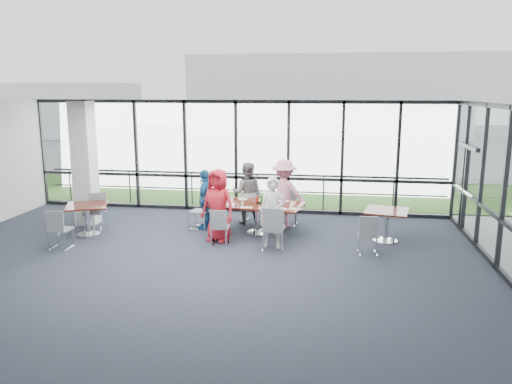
# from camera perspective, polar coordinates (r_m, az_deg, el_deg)

# --- Properties ---
(floor) EXTENTS (12.00, 10.00, 0.02)m
(floor) POSITION_cam_1_polar(r_m,az_deg,el_deg) (9.97, -7.77, -8.94)
(floor) COLOR #202631
(floor) RESTS_ON ground
(ceiling) EXTENTS (12.00, 10.00, 0.04)m
(ceiling) POSITION_cam_1_polar(r_m,az_deg,el_deg) (9.35, -8.32, 9.83)
(ceiling) COLOR white
(ceiling) RESTS_ON ground
(wall_front) EXTENTS (12.00, 0.10, 3.20)m
(wall_front) POSITION_cam_1_polar(r_m,az_deg,el_deg) (5.14, -24.51, -10.78)
(wall_front) COLOR silver
(wall_front) RESTS_ON ground
(curtain_wall_back) EXTENTS (12.00, 0.10, 3.20)m
(curtain_wall_back) POSITION_cam_1_polar(r_m,az_deg,el_deg) (14.32, -2.29, 4.08)
(curtain_wall_back) COLOR white
(curtain_wall_back) RESTS_ON ground
(exit_door) EXTENTS (0.12, 1.60, 2.10)m
(exit_door) POSITION_cam_1_polar(r_m,az_deg,el_deg) (13.32, 22.83, 0.21)
(exit_door) COLOR black
(exit_door) RESTS_ON ground
(structural_column) EXTENTS (0.50, 0.50, 3.20)m
(structural_column) POSITION_cam_1_polar(r_m,az_deg,el_deg) (13.64, -19.00, 3.08)
(structural_column) COLOR silver
(structural_column) RESTS_ON ground
(apron) EXTENTS (80.00, 70.00, 0.02)m
(apron) POSITION_cam_1_polar(r_m,az_deg,el_deg) (19.45, 0.56, 1.24)
(apron) COLOR slate
(apron) RESTS_ON ground
(grass_strip) EXTENTS (80.00, 5.00, 0.01)m
(grass_strip) POSITION_cam_1_polar(r_m,az_deg,el_deg) (17.50, -0.37, 0.18)
(grass_strip) COLOR #27571E
(grass_strip) RESTS_ON ground
(hangar_main) EXTENTS (24.00, 10.00, 6.00)m
(hangar_main) POSITION_cam_1_polar(r_m,az_deg,el_deg) (40.96, 10.73, 10.71)
(hangar_main) COLOR silver
(hangar_main) RESTS_ON ground
(hangar_aux) EXTENTS (10.00, 6.00, 4.00)m
(hangar_aux) POSITION_cam_1_polar(r_m,az_deg,el_deg) (42.38, -20.78, 8.84)
(hangar_aux) COLOR silver
(hangar_aux) RESTS_ON ground
(guard_rail) EXTENTS (12.00, 0.06, 0.06)m
(guard_rail) POSITION_cam_1_polar(r_m,az_deg,el_deg) (15.08, -1.82, 0.23)
(guard_rail) COLOR #2D2D33
(guard_rail) RESTS_ON ground
(main_table) EXTENTS (2.33, 1.51, 0.75)m
(main_table) POSITION_cam_1_polar(r_m,az_deg,el_deg) (12.18, 0.22, -1.82)
(main_table) COLOR #3C1D0F
(main_table) RESTS_ON ground
(side_table_left) EXTENTS (1.22, 1.22, 0.75)m
(side_table_left) POSITION_cam_1_polar(r_m,az_deg,el_deg) (12.72, -18.78, -1.87)
(side_table_left) COLOR #3C1D0F
(side_table_left) RESTS_ON ground
(side_table_right) EXTENTS (1.12, 1.12, 0.75)m
(side_table_right) POSITION_cam_1_polar(r_m,az_deg,el_deg) (11.91, 14.69, -2.50)
(side_table_right) COLOR #3C1D0F
(side_table_right) RESTS_ON ground
(diner_near_left) EXTENTS (0.96, 0.78, 1.70)m
(diner_near_left) POSITION_cam_1_polar(r_m,az_deg,el_deg) (11.59, -4.34, -1.51)
(diner_near_left) COLOR red
(diner_near_left) RESTS_ON ground
(diner_near_right) EXTENTS (0.61, 0.46, 1.59)m
(diner_near_right) POSITION_cam_1_polar(r_m,az_deg,el_deg) (11.07, 1.91, -2.38)
(diner_near_right) COLOR silver
(diner_near_right) RESTS_ON ground
(diner_far_left) EXTENTS (0.82, 0.53, 1.63)m
(diner_far_left) POSITION_cam_1_polar(r_m,az_deg,el_deg) (13.09, -1.04, -0.12)
(diner_far_left) COLOR slate
(diner_far_left) RESTS_ON ground
(diner_far_right) EXTENTS (1.21, 0.77, 1.74)m
(diner_far_right) POSITION_cam_1_polar(r_m,az_deg,el_deg) (12.80, 3.23, -0.14)
(diner_far_right) COLOR pink
(diner_far_right) RESTS_ON ground
(diner_end) EXTENTS (0.50, 0.90, 1.52)m
(diner_end) POSITION_cam_1_polar(r_m,az_deg,el_deg) (12.63, -5.80, -0.84)
(diner_end) COLOR #1C548A
(diner_end) RESTS_ON ground
(chair_main_nl) EXTENTS (0.42, 0.42, 0.81)m
(chair_main_nl) POSITION_cam_1_polar(r_m,az_deg,el_deg) (11.42, -4.04, -4.00)
(chair_main_nl) COLOR slate
(chair_main_nl) RESTS_ON ground
(chair_main_nr) EXTENTS (0.51, 0.51, 0.96)m
(chair_main_nr) POSITION_cam_1_polar(r_m,az_deg,el_deg) (10.96, 1.98, -4.23)
(chair_main_nr) COLOR slate
(chair_main_nr) RESTS_ON ground
(chair_main_fl) EXTENTS (0.44, 0.44, 0.82)m
(chair_main_fl) POSITION_cam_1_polar(r_m,az_deg,el_deg) (13.38, -0.40, -1.64)
(chair_main_fl) COLOR slate
(chair_main_fl) RESTS_ON ground
(chair_main_fr) EXTENTS (0.47, 0.47, 0.88)m
(chair_main_fr) POSITION_cam_1_polar(r_m,az_deg,el_deg) (13.03, 3.77, -1.87)
(chair_main_fr) COLOR slate
(chair_main_fr) RESTS_ON ground
(chair_main_end) EXTENTS (0.53, 0.53, 0.91)m
(chair_main_end) POSITION_cam_1_polar(r_m,az_deg,el_deg) (12.72, -6.44, -2.20)
(chair_main_end) COLOR slate
(chair_main_end) RESTS_ON ground
(chair_spare_la) EXTENTS (0.44, 0.44, 0.88)m
(chair_spare_la) POSITION_cam_1_polar(r_m,az_deg,el_deg) (11.88, -21.44, -4.01)
(chair_spare_la) COLOR slate
(chair_spare_la) RESTS_ON ground
(chair_spare_lb) EXTENTS (0.59, 0.59, 0.91)m
(chair_spare_lb) POSITION_cam_1_polar(r_m,az_deg,el_deg) (13.13, -18.25, -2.27)
(chair_spare_lb) COLOR slate
(chair_spare_lb) RESTS_ON ground
(chair_spare_r) EXTENTS (0.45, 0.45, 0.85)m
(chair_spare_r) POSITION_cam_1_polar(r_m,az_deg,el_deg) (10.98, 12.71, -4.79)
(chair_spare_r) COLOR slate
(chair_spare_r) RESTS_ON ground
(plate_nl) EXTENTS (0.24, 0.24, 0.01)m
(plate_nl) POSITION_cam_1_polar(r_m,az_deg,el_deg) (12.02, -2.95, -1.46)
(plate_nl) COLOR white
(plate_nl) RESTS_ON main_table
(plate_nr) EXTENTS (0.28, 0.28, 0.01)m
(plate_nr) POSITION_cam_1_polar(r_m,az_deg,el_deg) (11.58, 2.87, -1.97)
(plate_nr) COLOR white
(plate_nr) RESTS_ON main_table
(plate_fl) EXTENTS (0.24, 0.24, 0.01)m
(plate_fl) POSITION_cam_1_polar(r_m,az_deg,el_deg) (12.64, -1.51, -0.80)
(plate_fl) COLOR white
(plate_fl) RESTS_ON main_table
(plate_fr) EXTENTS (0.28, 0.28, 0.01)m
(plate_fr) POSITION_cam_1_polar(r_m,az_deg,el_deg) (12.42, 3.16, -1.04)
(plate_fr) COLOR white
(plate_fr) RESTS_ON main_table
(plate_end) EXTENTS (0.26, 0.26, 0.01)m
(plate_end) POSITION_cam_1_polar(r_m,az_deg,el_deg) (12.48, -3.93, -0.99)
(plate_end) COLOR white
(plate_end) RESTS_ON main_table
(tumbler_a) EXTENTS (0.07, 0.07, 0.13)m
(tumbler_a) POSITION_cam_1_polar(r_m,az_deg,el_deg) (11.96, -1.59, -1.23)
(tumbler_a) COLOR white
(tumbler_a) RESTS_ON main_table
(tumbler_b) EXTENTS (0.06, 0.06, 0.13)m
(tumbler_b) POSITION_cam_1_polar(r_m,az_deg,el_deg) (11.86, 1.66, -1.34)
(tumbler_b) COLOR white
(tumbler_b) RESTS_ON main_table
(tumbler_c) EXTENTS (0.07, 0.07, 0.13)m
(tumbler_c) POSITION_cam_1_polar(r_m,az_deg,el_deg) (12.35, 0.52, -0.82)
(tumbler_c) COLOR white
(tumbler_c) RESTS_ON main_table
(tumbler_d) EXTENTS (0.07, 0.07, 0.14)m
(tumbler_d) POSITION_cam_1_polar(r_m,az_deg,el_deg) (12.20, -3.75, -0.97)
(tumbler_d) COLOR white
(tumbler_d) RESTS_ON main_table
(menu_a) EXTENTS (0.33, 0.27, 0.00)m
(menu_a) POSITION_cam_1_polar(r_m,az_deg,el_deg) (11.76, -1.10, -1.77)
(menu_a) COLOR silver
(menu_a) RESTS_ON main_table
(menu_b) EXTENTS (0.36, 0.31, 0.00)m
(menu_b) POSITION_cam_1_polar(r_m,az_deg,el_deg) (11.64, 4.38, -1.94)
(menu_b) COLOR silver
(menu_b) RESTS_ON main_table
(menu_c) EXTENTS (0.39, 0.33, 0.00)m
(menu_c) POSITION_cam_1_polar(r_m,az_deg,el_deg) (12.47, 1.64, -1.00)
(menu_c) COLOR silver
(menu_c) RESTS_ON main_table
(condiment_caddy) EXTENTS (0.10, 0.07, 0.04)m
(condiment_caddy) POSITION_cam_1_polar(r_m,az_deg,el_deg) (12.16, 0.30, -1.23)
(condiment_caddy) COLOR black
(condiment_caddy) RESTS_ON main_table
(ketchup_bottle) EXTENTS (0.06, 0.06, 0.18)m
(ketchup_bottle) POSITION_cam_1_polar(r_m,az_deg,el_deg) (12.16, 0.18, -0.89)
(ketchup_bottle) COLOR #A61B04
(ketchup_bottle) RESTS_ON main_table
(green_bottle) EXTENTS (0.05, 0.05, 0.20)m
(green_bottle) POSITION_cam_1_polar(r_m,az_deg,el_deg) (12.19, 0.64, -0.81)
(green_bottle) COLOR #136A19
(green_bottle) RESTS_ON main_table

